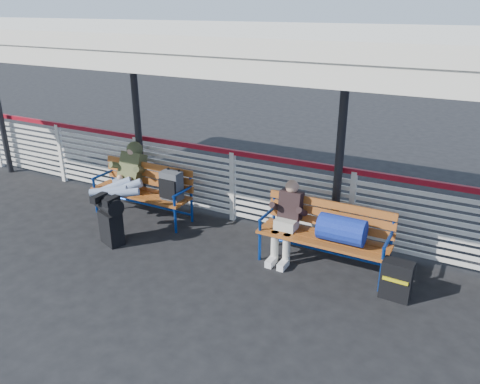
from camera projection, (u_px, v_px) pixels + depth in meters
The scene contains 9 objects.
ground at pixel (166, 271), 6.43m from camera, with size 60.00×60.00×0.00m, color black.
fence at pixel (233, 183), 7.74m from camera, with size 12.08×0.08×1.24m.
canopy at pixel (193, 36), 6.01m from camera, with size 12.60×3.60×3.16m.
luggage_stack at pixel (110, 218), 7.04m from camera, with size 0.53×0.41×0.78m.
bench_left at pixel (153, 186), 7.81m from camera, with size 1.80×0.56×0.94m.
bench_right at pixel (334, 229), 6.28m from camera, with size 1.80×0.56×0.92m.
traveler_man at pixel (122, 184), 7.66m from camera, with size 0.93×1.64×0.77m.
companion_person at pixel (287, 220), 6.58m from camera, with size 0.32×0.66×1.15m.
suitcase_side at pixel (396, 280), 5.76m from camera, with size 0.37×0.24×0.51m.
Camera 1 is at (3.52, -4.43, 3.41)m, focal length 35.00 mm.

